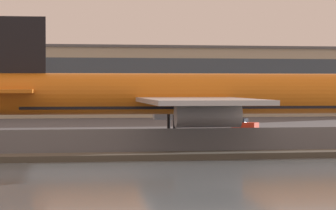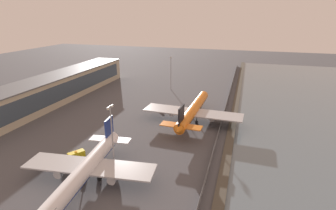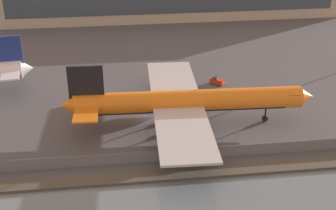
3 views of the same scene
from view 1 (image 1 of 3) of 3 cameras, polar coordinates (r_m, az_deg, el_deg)
ground_plane at (r=85.30m, az=-3.15°, el=-2.65°), size 500.00×500.00×0.00m
shoreline_seawall at (r=65.03m, az=-1.04°, el=-3.68°), size 320.00×3.00×0.50m
perimeter_fence at (r=69.40m, az=-1.61°, el=-2.64°), size 280.00×0.10×2.25m
cargo_jet_orange at (r=82.52m, az=1.82°, el=0.68°), size 48.81×42.22×13.08m
baggage_tug at (r=102.80m, az=5.54°, el=-1.52°), size 3.49×3.27×1.80m
terminal_building at (r=157.97m, az=-1.19°, el=1.70°), size 115.13×17.26×13.72m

